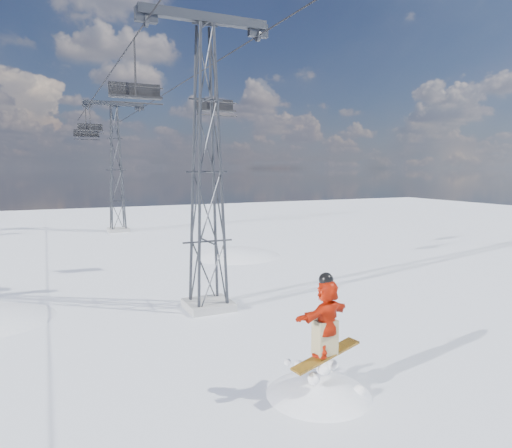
% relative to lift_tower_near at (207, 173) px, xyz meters
% --- Properties ---
extents(ground, '(120.00, 120.00, 0.00)m').
position_rel_lift_tower_near_xyz_m(ground, '(-0.80, -8.00, -5.47)').
color(ground, white).
rests_on(ground, ground).
extents(snow_terrain, '(39.00, 37.00, 22.00)m').
position_rel_lift_tower_near_xyz_m(snow_terrain, '(-5.57, 13.24, -15.06)').
color(snow_terrain, white).
rests_on(snow_terrain, ground).
extents(lift_tower_near, '(5.20, 1.80, 11.43)m').
position_rel_lift_tower_near_xyz_m(lift_tower_near, '(0.00, 0.00, 0.00)').
color(lift_tower_near, '#999999').
rests_on(lift_tower_near, ground).
extents(lift_tower_far, '(5.20, 1.80, 11.43)m').
position_rel_lift_tower_near_xyz_m(lift_tower_far, '(0.00, 25.00, 0.00)').
color(lift_tower_far, '#999999').
rests_on(lift_tower_far, ground).
extents(haul_cables, '(4.46, 51.00, 0.06)m').
position_rel_lift_tower_near_xyz_m(haul_cables, '(0.00, 11.50, 5.38)').
color(haul_cables, black).
rests_on(haul_cables, ground).
extents(lift_chair_near, '(2.11, 0.61, 2.61)m').
position_rel_lift_tower_near_xyz_m(lift_chair_near, '(-2.20, 2.48, 3.29)').
color(lift_chair_near, black).
rests_on(lift_chair_near, ground).
extents(lift_chair_mid, '(2.11, 0.61, 2.62)m').
position_rel_lift_tower_near_xyz_m(lift_chair_mid, '(2.20, 5.16, 3.29)').
color(lift_chair_mid, black).
rests_on(lift_chair_mid, ground).
extents(lift_chair_far, '(1.94, 0.56, 2.41)m').
position_rel_lift_tower_near_xyz_m(lift_chair_far, '(-2.20, 22.90, 3.45)').
color(lift_chair_far, black).
rests_on(lift_chair_far, ground).
extents(lift_chair_extra, '(2.17, 0.62, 2.69)m').
position_rel_lift_tower_near_xyz_m(lift_chair_extra, '(-2.20, 26.85, 3.22)').
color(lift_chair_extra, black).
rests_on(lift_chair_extra, ground).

